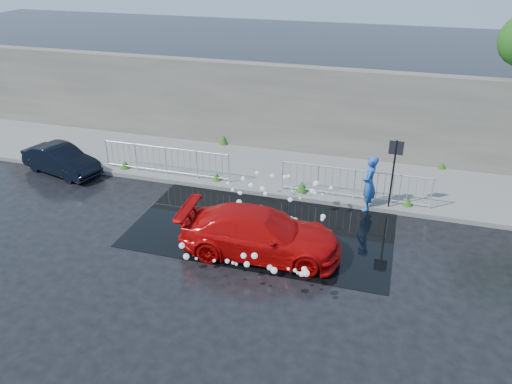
% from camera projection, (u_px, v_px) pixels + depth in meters
% --- Properties ---
extents(ground, '(90.00, 90.00, 0.00)m').
position_uv_depth(ground, '(239.00, 239.00, 15.09)').
color(ground, black).
rests_on(ground, ground).
extents(pavement, '(30.00, 4.00, 0.15)m').
position_uv_depth(pavement, '(280.00, 171.00, 19.32)').
color(pavement, slate).
rests_on(pavement, ground).
extents(curb, '(30.00, 0.25, 0.16)m').
position_uv_depth(curb, '(266.00, 193.00, 17.61)').
color(curb, slate).
rests_on(curb, ground).
extents(retaining_wall, '(30.00, 0.60, 3.50)m').
position_uv_depth(retaining_wall, '(294.00, 109.00, 20.38)').
color(retaining_wall, '#575249').
rests_on(retaining_wall, pavement).
extents(puddle, '(8.00, 5.00, 0.01)m').
position_uv_depth(puddle, '(264.00, 225.00, 15.81)').
color(puddle, black).
rests_on(puddle, ground).
extents(sign_post, '(0.45, 0.06, 2.50)m').
position_uv_depth(sign_post, '(394.00, 163.00, 15.88)').
color(sign_post, black).
rests_on(sign_post, ground).
extents(railing_left, '(5.05, 0.05, 1.10)m').
position_uv_depth(railing_left, '(166.00, 160.00, 18.64)').
color(railing_left, silver).
rests_on(railing_left, pavement).
extents(railing_right, '(5.05, 0.05, 1.10)m').
position_uv_depth(railing_right, '(354.00, 183.00, 16.85)').
color(railing_right, silver).
rests_on(railing_right, pavement).
extents(weeds, '(12.17, 3.93, 0.42)m').
position_uv_depth(weeds, '(267.00, 168.00, 18.97)').
color(weeds, '#144913').
rests_on(weeds, pavement).
extents(water_spray, '(3.60, 5.41, 1.04)m').
position_uv_depth(water_spray, '(267.00, 219.00, 14.69)').
color(water_spray, white).
rests_on(water_spray, ground).
extents(red_car, '(4.69, 2.12, 1.33)m').
position_uv_depth(red_car, '(260.00, 233.00, 14.09)').
color(red_car, '#BC0707').
rests_on(red_car, ground).
extents(dark_car, '(3.48, 1.94, 1.09)m').
position_uv_depth(dark_car, '(61.00, 160.00, 19.12)').
color(dark_car, black).
rests_on(dark_car, ground).
extents(person, '(0.50, 0.73, 1.91)m').
position_uv_depth(person, '(369.00, 183.00, 16.32)').
color(person, '#2252AD').
rests_on(person, ground).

